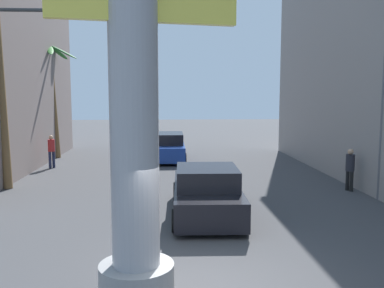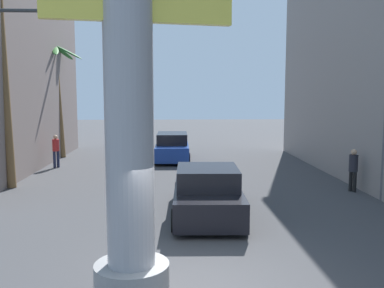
{
  "view_description": "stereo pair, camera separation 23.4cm",
  "coord_description": "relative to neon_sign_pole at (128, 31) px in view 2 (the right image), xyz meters",
  "views": [
    {
      "loc": [
        -0.79,
        -7.8,
        3.77
      ],
      "look_at": [
        0.0,
        4.26,
        2.36
      ],
      "focal_mm": 40.0,
      "sensor_mm": 36.0,
      "label": 1
    },
    {
      "loc": [
        -0.55,
        -7.81,
        3.77
      ],
      "look_at": [
        0.0,
        4.26,
        2.36
      ],
      "focal_mm": 40.0,
      "sensor_mm": 36.0,
      "label": 2
    }
  ],
  "objects": [
    {
      "name": "neon_sign_pole",
      "position": [
        0.0,
        0.0,
        0.0
      ],
      "size": [
        3.63,
        1.37,
        10.68
      ],
      "color": "#9E9EA3",
      "rests_on": "ground"
    },
    {
      "name": "pedestrian_far_left",
      "position": [
        -5.24,
        14.51,
        -3.85
      ],
      "size": [
        0.48,
        0.48,
        1.69
      ],
      "color": "#1E233F",
      "rests_on": "ground"
    },
    {
      "name": "ground_plane",
      "position": [
        1.3,
        10.29,
        -4.84
      ],
      "size": [
        91.44,
        91.44,
        0.0
      ],
      "primitive_type": "plane",
      "color": "#424244"
    },
    {
      "name": "street_lamp",
      "position": [
        7.89,
        7.04,
        -0.33
      ],
      "size": [
        2.17,
        0.28,
        7.56
      ],
      "color": "#59595E",
      "rests_on": "ground"
    },
    {
      "name": "palm_tree_mid_left",
      "position": [
        -5.96,
        9.89,
        0.57
      ],
      "size": [
        2.71,
        2.71,
        8.74
      ],
      "color": "brown",
      "rests_on": "ground"
    },
    {
      "name": "palm_tree_far_left",
      "position": [
        -6.01,
        18.14,
        -0.82
      ],
      "size": [
        3.15,
        3.16,
        6.6
      ],
      "color": "brown",
      "rests_on": "ground"
    },
    {
      "name": "car_far",
      "position": [
        0.73,
        16.79,
        -4.11
      ],
      "size": [
        2.0,
        4.72,
        1.56
      ],
      "color": "black",
      "rests_on": "ground"
    },
    {
      "name": "car_lead",
      "position": [
        1.82,
        5.54,
        -4.14
      ],
      "size": [
        2.25,
        5.14,
        1.56
      ],
      "color": "black",
      "rests_on": "ground"
    },
    {
      "name": "pedestrian_mid_right",
      "position": [
        7.73,
        8.48,
        -3.88
      ],
      "size": [
        0.45,
        0.45,
        1.66
      ],
      "color": "black",
      "rests_on": "ground"
    },
    {
      "name": "traffic_light_mast",
      "position": [
        -3.85,
        4.64,
        -0.49
      ],
      "size": [
        5.69,
        0.32,
        6.13
      ],
      "color": "#333333",
      "rests_on": "ground"
    }
  ]
}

